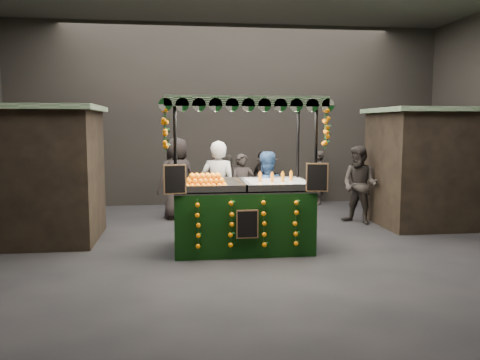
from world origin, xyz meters
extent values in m
plane|color=black|center=(0.00, 0.00, 0.00)|extent=(12.00, 12.00, 0.00)
cube|color=black|center=(0.00, 5.00, 2.50)|extent=(12.00, 0.10, 5.00)
cube|color=black|center=(0.00, -5.00, 2.50)|extent=(12.00, 0.10, 5.00)
cube|color=black|center=(-4.40, 1.00, 1.25)|extent=(2.80, 2.00, 2.50)
cube|color=#104915|center=(-4.40, 1.00, 2.55)|extent=(3.00, 2.20, 0.10)
cube|color=black|center=(4.40, 1.50, 1.25)|extent=(2.80, 2.00, 2.50)
cube|color=#104915|center=(4.40, 1.50, 2.55)|extent=(3.00, 2.20, 0.10)
cube|color=black|center=(-0.31, -0.19, 0.54)|extent=(2.40, 1.31, 1.09)
cube|color=#ABAEB2|center=(-0.31, -0.19, 1.11)|extent=(2.40, 1.31, 0.04)
cylinder|color=black|center=(-1.48, -0.81, 1.31)|extent=(0.05, 0.05, 2.61)
cylinder|color=black|center=(0.85, -0.81, 1.31)|extent=(0.05, 0.05, 2.61)
cylinder|color=black|center=(-1.48, 0.43, 1.31)|extent=(0.05, 0.05, 2.61)
cylinder|color=black|center=(0.85, 0.43, 1.31)|extent=(0.05, 0.05, 2.61)
cube|color=#104915|center=(-0.31, -0.19, 2.66)|extent=(2.67, 1.58, 0.09)
cube|color=silver|center=(0.34, -0.19, 1.18)|extent=(1.07, 1.18, 0.09)
cube|color=black|center=(-1.49, -0.87, 1.36)|extent=(0.37, 0.10, 0.48)
cube|color=black|center=(0.87, -0.87, 1.36)|extent=(0.37, 0.10, 0.48)
cube|color=black|center=(-0.31, -0.88, 0.60)|extent=(0.37, 0.03, 0.48)
imported|color=gray|center=(-0.65, 0.83, 0.96)|extent=(0.81, 0.65, 1.93)
imported|color=navy|center=(0.27, 0.68, 0.86)|extent=(0.98, 0.86, 1.71)
imported|color=#2D2725|center=(0.05, 2.43, 0.78)|extent=(0.58, 0.38, 1.57)
imported|color=#2C2724|center=(2.63, 1.80, 0.88)|extent=(1.07, 1.08, 1.76)
imported|color=#2A2622|center=(-0.21, 2.99, 0.76)|extent=(0.93, 0.48, 1.52)
imported|color=#2D2724|center=(0.85, 3.62, 0.77)|extent=(1.13, 0.89, 1.54)
imported|color=black|center=(-1.46, 2.92, 0.97)|extent=(1.12, 0.97, 1.93)
imported|color=#2E2725|center=(4.45, 4.00, 0.83)|extent=(1.15, 1.58, 1.65)
imported|color=#272320|center=(2.49, 4.60, 0.75)|extent=(0.38, 0.56, 1.51)
imported|color=black|center=(0.88, 4.60, 0.75)|extent=(0.73, 0.96, 1.51)
camera|label=1|loc=(-1.45, -8.83, 2.24)|focal=36.97mm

